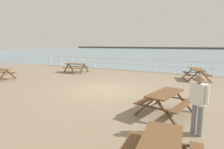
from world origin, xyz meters
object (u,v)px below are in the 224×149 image
object	(u,v)px
picnic_table_far_left	(76,66)
visitor	(198,101)
picnic_table_near_left	(196,72)
picnic_table_far_right	(165,98)

from	to	relation	value
picnic_table_far_left	visitor	bearing A→B (deg)	-44.90
picnic_table_near_left	picnic_table_far_right	distance (m)	7.41
picnic_table_far_left	picnic_table_far_right	distance (m)	10.96
picnic_table_far_right	visitor	size ratio (longest dim) A/B	1.26
picnic_table_near_left	picnic_table_far_right	world-z (taller)	same
picnic_table_far_left	visitor	distance (m)	12.55
picnic_table_near_left	visitor	distance (m)	8.59
visitor	picnic_table_far_left	bearing A→B (deg)	81.53
picnic_table_far_left	picnic_table_far_right	world-z (taller)	same
picnic_table_far_right	picnic_table_far_left	bearing A→B (deg)	66.44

